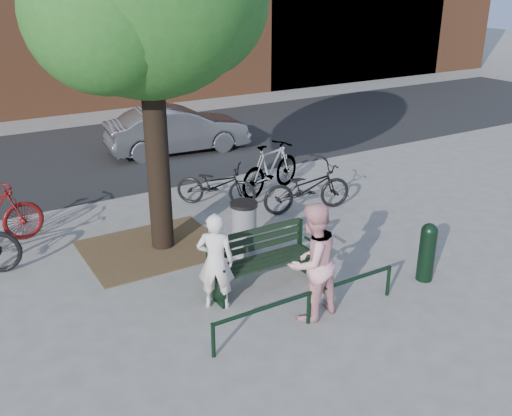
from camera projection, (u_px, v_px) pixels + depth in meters
ground at (264, 286)px, 9.05m from camera, size 90.00×90.00×0.00m
dirt_pit at (153, 248)px, 10.31m from camera, size 2.40×2.00×0.02m
road at (103, 154)px, 15.80m from camera, size 40.00×7.00×0.01m
park_bench at (261, 258)px, 8.93m from camera, size 1.74×0.54×0.97m
guard_railing at (309, 298)px, 7.94m from camera, size 3.06×0.06×0.51m
person_left at (216, 261)px, 8.24m from camera, size 0.65×0.60×1.49m
person_right at (312, 262)px, 7.95m from camera, size 0.95×0.80×1.74m
bollard at (427, 250)px, 9.07m from camera, size 0.26×0.26×0.98m
litter_bin at (244, 228)px, 9.92m from camera, size 0.48×0.48×0.98m
bicycle_c at (216, 185)px, 12.13m from camera, size 1.70×1.62×0.92m
bicycle_d at (271, 168)px, 12.79m from camera, size 2.01×1.14×1.16m
bicycle_e at (307, 188)px, 11.81m from camera, size 2.02×1.04×1.01m
parked_car at (177, 130)px, 15.78m from camera, size 4.02×1.75×1.29m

